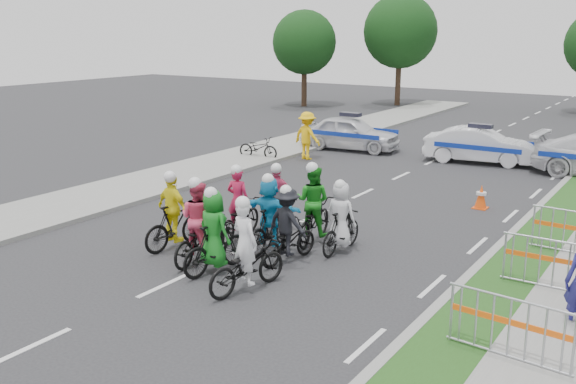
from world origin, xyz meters
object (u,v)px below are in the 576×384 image
Objects in this scene: rider_9 at (278,206)px; tree_3 at (400,31)px; rider_2 at (199,230)px; parked_bike at (258,148)px; rider_1 at (215,239)px; rider_4 at (288,232)px; rider_0 at (246,260)px; rider_5 at (270,219)px; rider_7 at (341,224)px; police_car_1 at (479,145)px; marshal_hiviz at (307,136)px; cone_0 at (481,197)px; rider_6 at (239,214)px; police_car_0 at (350,133)px; barrier_0 at (509,331)px; barrier_2 at (576,235)px; rider_3 at (174,219)px; tree_0 at (304,42)px; rider_8 at (313,212)px; barrier_1 at (554,267)px.

rider_9 is 29.45m from tree_3.
parked_bike is at bearing -66.47° from rider_2.
tree_3 is at bearing -65.17° from rider_1.
rider_4 is at bearing 119.40° from rider_9.
rider_0 is 1.19× the size of parked_bike.
rider_0 is 2.38m from rider_5.
rider_5 is at bearing 32.91° from rider_7.
rider_1 is 0.26× the size of tree_3.
rider_9 is at bearing -65.20° from rider_5.
police_car_1 is at bearing -67.86° from parked_bike.
cone_0 is at bearing 166.93° from marshal_hiviz.
rider_7 is (0.46, 3.04, 0.04)m from rider_0.
rider_7 is 1.03× the size of parked_bike.
rider_6 is at bearing -13.14° from rider_4.
rider_0 reaches higher than rider_1.
rider_0 is 0.48× the size of police_car_0.
barrier_0 is at bearing 142.45° from marshal_hiviz.
rider_4 is 6.52m from barrier_2.
rider_5 is 7.09m from cone_0.
parked_bike is 0.23× the size of tree_3.
rider_4 is (-0.21, 1.82, 0.05)m from rider_0.
police_car_0 reaches higher than barrier_2.
rider_4 is at bearing -147.10° from parked_bike.
rider_5 is at bearing 154.09° from rider_6.
rider_4 reaches higher than barrier_0.
rider_5 is at bearing 127.00° from marshal_hiviz.
marshal_hiviz reaches higher than police_car_1.
rider_5 is (2.01, 1.07, 0.06)m from rider_3.
tree_0 is at bearing 19.89° from parked_bike.
rider_1 reaches higher than barrier_0.
tree_0 is 6.44m from tree_3.
rider_2 is 1.83m from rider_6.
tree_0 reaches higher than police_car_0.
rider_2 is 1.05× the size of rider_5.
rider_4 reaches higher than police_car_1.
rider_5 is 12.92m from police_car_1.
rider_2 is at bearing 54.02° from rider_5.
rider_5 is 1.03× the size of rider_9.
rider_0 is 1.16× the size of rider_7.
rider_8 is at bearing -71.88° from rider_4.
barrier_2 is 30.20m from tree_0.
rider_9 reaches higher than police_car_0.
barrier_1 is 14.96m from parked_bike.
barrier_2 is at bearing -120.96° from rider_0.
rider_8 is at bearing -70.10° from tree_3.
barrier_0 is (6.07, -2.29, -0.23)m from rider_5.
rider_3 reaches higher than barrier_2.
rider_7 is at bearing -141.84° from rider_2.
rider_1 is 2.37m from rider_6.
cone_0 is at bearing -126.37° from rider_8.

